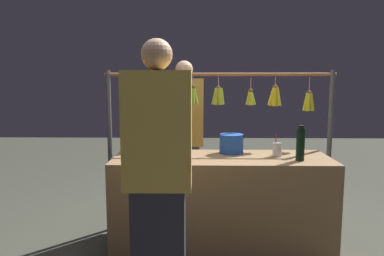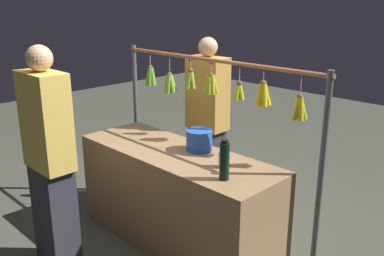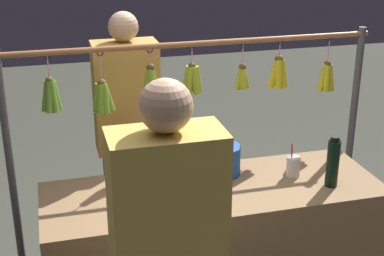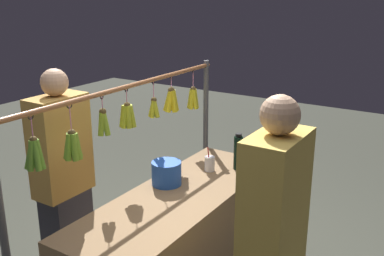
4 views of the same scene
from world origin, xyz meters
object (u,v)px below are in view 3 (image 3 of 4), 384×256
blue_bucket (222,160)px  vendor_person (128,144)px  drink_cup (293,166)px  water_bottle (333,163)px

blue_bucket → vendor_person: (0.43, -0.56, -0.08)m
drink_cup → water_bottle: bearing=132.3°
water_bottle → drink_cup: size_ratio=1.51×
blue_bucket → drink_cup: (-0.37, 0.13, -0.03)m
blue_bucket → drink_cup: bearing=160.5°
water_bottle → blue_bucket: 0.60m
blue_bucket → water_bottle: bearing=150.5°
blue_bucket → vendor_person: 0.71m
blue_bucket → drink_cup: size_ratio=1.10×
water_bottle → vendor_person: 1.28m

